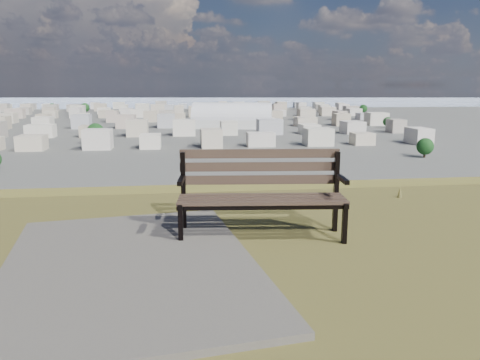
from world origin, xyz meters
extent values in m
cube|color=#403125|center=(-0.18, 1.29, 25.48)|extent=(1.95, 0.27, 0.04)
cube|color=#403125|center=(-0.17, 1.42, 25.48)|extent=(1.95, 0.27, 0.04)
cube|color=#403125|center=(-0.16, 1.55, 25.48)|extent=(1.95, 0.27, 0.04)
cube|color=#403125|center=(-0.15, 1.67, 25.48)|extent=(1.95, 0.27, 0.04)
cube|color=#403125|center=(-0.14, 1.76, 25.65)|extent=(1.95, 0.22, 0.11)
cube|color=#403125|center=(-0.13, 1.79, 25.81)|extent=(1.95, 0.22, 0.11)
cube|color=#403125|center=(-0.13, 1.81, 25.96)|extent=(1.95, 0.22, 0.11)
cube|color=black|center=(-1.11, 1.35, 25.24)|extent=(0.06, 0.07, 0.48)
cube|color=black|center=(-1.07, 1.82, 25.50)|extent=(0.06, 0.07, 1.00)
cube|color=black|center=(-1.09, 1.57, 25.44)|extent=(0.10, 0.54, 0.05)
cube|color=black|center=(-1.10, 1.51, 25.72)|extent=(0.09, 0.39, 0.05)
cube|color=black|center=(0.74, 1.18, 25.24)|extent=(0.06, 0.07, 0.48)
cube|color=black|center=(0.79, 1.64, 25.50)|extent=(0.06, 0.07, 1.00)
cube|color=black|center=(0.76, 1.39, 25.44)|extent=(0.10, 0.54, 0.05)
cube|color=black|center=(0.76, 1.34, 25.72)|extent=(0.09, 0.39, 0.05)
cube|color=black|center=(-0.18, 1.28, 25.43)|extent=(1.95, 0.23, 0.04)
cube|color=black|center=(-0.14, 1.69, 25.43)|extent=(1.95, 0.23, 0.04)
cube|color=#656258|center=(-1.61, 0.73, 25.03)|extent=(2.87, 3.75, 0.07)
cone|color=brown|center=(2.40, 3.20, 25.09)|extent=(0.08, 0.08, 0.18)
cube|color=silver|center=(32.16, 292.29, 2.76)|extent=(52.99, 31.31, 5.51)
cylinder|color=white|center=(32.16, 292.29, 5.51)|extent=(52.99, 31.31, 20.94)
cube|color=beige|center=(-60.00, 200.00, 3.50)|extent=(11.00, 11.00, 7.00)
cube|color=#A1968A|center=(-36.00, 200.00, 3.50)|extent=(11.00, 11.00, 7.00)
cube|color=#B7A392|center=(-12.00, 200.00, 3.50)|extent=(11.00, 11.00, 7.00)
cube|color=#A9A9AE|center=(12.00, 200.00, 3.50)|extent=(11.00, 11.00, 7.00)
cube|color=#C2B59E|center=(36.00, 200.00, 3.50)|extent=(11.00, 11.00, 7.00)
cube|color=tan|center=(60.00, 200.00, 3.50)|extent=(11.00, 11.00, 7.00)
cube|color=beige|center=(84.00, 200.00, 3.50)|extent=(11.00, 11.00, 7.00)
cube|color=beige|center=(108.00, 200.00, 3.50)|extent=(11.00, 11.00, 7.00)
cube|color=#B7A392|center=(-72.00, 250.00, 3.50)|extent=(11.00, 11.00, 7.00)
cube|color=#A9A9AE|center=(-48.00, 250.00, 3.50)|extent=(11.00, 11.00, 7.00)
cube|color=#C2B59E|center=(-24.00, 250.00, 3.50)|extent=(11.00, 11.00, 7.00)
cube|color=tan|center=(0.00, 250.00, 3.50)|extent=(11.00, 11.00, 7.00)
cube|color=beige|center=(24.00, 250.00, 3.50)|extent=(11.00, 11.00, 7.00)
cube|color=beige|center=(48.00, 250.00, 3.50)|extent=(11.00, 11.00, 7.00)
cube|color=beige|center=(72.00, 250.00, 3.50)|extent=(11.00, 11.00, 7.00)
cube|color=#A1968A|center=(96.00, 250.00, 3.50)|extent=(11.00, 11.00, 7.00)
cube|color=#B7A392|center=(120.00, 250.00, 3.50)|extent=(11.00, 11.00, 7.00)
cube|color=#C2B59E|center=(-108.00, 300.00, 3.50)|extent=(11.00, 11.00, 7.00)
cube|color=tan|center=(-84.00, 300.00, 3.50)|extent=(11.00, 11.00, 7.00)
cube|color=beige|center=(-60.00, 300.00, 3.50)|extent=(11.00, 11.00, 7.00)
cube|color=beige|center=(-36.00, 300.00, 3.50)|extent=(11.00, 11.00, 7.00)
cube|color=beige|center=(-12.00, 300.00, 3.50)|extent=(11.00, 11.00, 7.00)
cube|color=#A1968A|center=(12.00, 300.00, 3.50)|extent=(11.00, 11.00, 7.00)
cube|color=#B7A392|center=(36.00, 300.00, 3.50)|extent=(11.00, 11.00, 7.00)
cube|color=#A9A9AE|center=(60.00, 300.00, 3.50)|extent=(11.00, 11.00, 7.00)
cube|color=#C2B59E|center=(84.00, 300.00, 3.50)|extent=(11.00, 11.00, 7.00)
cube|color=tan|center=(108.00, 300.00, 3.50)|extent=(11.00, 11.00, 7.00)
cube|color=beige|center=(132.00, 300.00, 3.50)|extent=(11.00, 11.00, 7.00)
cube|color=beige|center=(-120.00, 350.00, 3.50)|extent=(11.00, 11.00, 7.00)
cube|color=#A1968A|center=(-96.00, 350.00, 3.50)|extent=(11.00, 11.00, 7.00)
cube|color=#B7A392|center=(-72.00, 350.00, 3.50)|extent=(11.00, 11.00, 7.00)
cube|color=#A9A9AE|center=(-48.00, 350.00, 3.50)|extent=(11.00, 11.00, 7.00)
cube|color=#C2B59E|center=(-24.00, 350.00, 3.50)|extent=(11.00, 11.00, 7.00)
cube|color=tan|center=(0.00, 350.00, 3.50)|extent=(11.00, 11.00, 7.00)
cube|color=beige|center=(24.00, 350.00, 3.50)|extent=(11.00, 11.00, 7.00)
cube|color=beige|center=(48.00, 350.00, 3.50)|extent=(11.00, 11.00, 7.00)
cube|color=beige|center=(72.00, 350.00, 3.50)|extent=(11.00, 11.00, 7.00)
cube|color=#A1968A|center=(96.00, 350.00, 3.50)|extent=(11.00, 11.00, 7.00)
cube|color=#B7A392|center=(120.00, 350.00, 3.50)|extent=(11.00, 11.00, 7.00)
cube|color=#A9A9AE|center=(144.00, 350.00, 3.50)|extent=(11.00, 11.00, 7.00)
cube|color=tan|center=(-132.00, 400.00, 3.50)|extent=(11.00, 11.00, 7.00)
cube|color=beige|center=(-108.00, 400.00, 3.50)|extent=(11.00, 11.00, 7.00)
cube|color=beige|center=(-84.00, 400.00, 3.50)|extent=(11.00, 11.00, 7.00)
cube|color=beige|center=(-60.00, 400.00, 3.50)|extent=(11.00, 11.00, 7.00)
cube|color=#A1968A|center=(-36.00, 400.00, 3.50)|extent=(11.00, 11.00, 7.00)
cube|color=#B7A392|center=(-12.00, 400.00, 3.50)|extent=(11.00, 11.00, 7.00)
cube|color=#A9A9AE|center=(12.00, 400.00, 3.50)|extent=(11.00, 11.00, 7.00)
cube|color=#C2B59E|center=(36.00, 400.00, 3.50)|extent=(11.00, 11.00, 7.00)
cube|color=tan|center=(60.00, 400.00, 3.50)|extent=(11.00, 11.00, 7.00)
cube|color=beige|center=(84.00, 400.00, 3.50)|extent=(11.00, 11.00, 7.00)
cube|color=beige|center=(108.00, 400.00, 3.50)|extent=(11.00, 11.00, 7.00)
cube|color=beige|center=(132.00, 400.00, 3.50)|extent=(11.00, 11.00, 7.00)
cube|color=#A1968A|center=(156.00, 400.00, 3.50)|extent=(11.00, 11.00, 7.00)
cube|color=#A9A9AE|center=(-144.00, 450.00, 3.50)|extent=(11.00, 11.00, 7.00)
cube|color=#C2B59E|center=(-120.00, 450.00, 3.50)|extent=(11.00, 11.00, 7.00)
cube|color=tan|center=(-96.00, 450.00, 3.50)|extent=(11.00, 11.00, 7.00)
cube|color=beige|center=(-72.00, 450.00, 3.50)|extent=(11.00, 11.00, 7.00)
cube|color=beige|center=(-48.00, 450.00, 3.50)|extent=(11.00, 11.00, 7.00)
cube|color=beige|center=(-24.00, 450.00, 3.50)|extent=(11.00, 11.00, 7.00)
cube|color=#A1968A|center=(0.00, 450.00, 3.50)|extent=(11.00, 11.00, 7.00)
cube|color=#B7A392|center=(24.00, 450.00, 3.50)|extent=(11.00, 11.00, 7.00)
cube|color=#A9A9AE|center=(48.00, 450.00, 3.50)|extent=(11.00, 11.00, 7.00)
cube|color=#C2B59E|center=(72.00, 450.00, 3.50)|extent=(11.00, 11.00, 7.00)
cube|color=tan|center=(96.00, 450.00, 3.50)|extent=(11.00, 11.00, 7.00)
cube|color=beige|center=(120.00, 450.00, 3.50)|extent=(11.00, 11.00, 7.00)
cube|color=beige|center=(144.00, 450.00, 3.50)|extent=(11.00, 11.00, 7.00)
cube|color=beige|center=(168.00, 450.00, 3.50)|extent=(11.00, 11.00, 7.00)
cube|color=#A1968A|center=(-180.00, 500.00, 3.50)|extent=(11.00, 11.00, 7.00)
cube|color=#B7A392|center=(-156.00, 500.00, 3.50)|extent=(11.00, 11.00, 7.00)
cube|color=#A9A9AE|center=(-132.00, 500.00, 3.50)|extent=(11.00, 11.00, 7.00)
cube|color=#C2B59E|center=(-108.00, 500.00, 3.50)|extent=(11.00, 11.00, 7.00)
cube|color=tan|center=(-84.00, 500.00, 3.50)|extent=(11.00, 11.00, 7.00)
cube|color=beige|center=(-60.00, 500.00, 3.50)|extent=(11.00, 11.00, 7.00)
cube|color=beige|center=(-36.00, 500.00, 3.50)|extent=(11.00, 11.00, 7.00)
cube|color=beige|center=(-12.00, 500.00, 3.50)|extent=(11.00, 11.00, 7.00)
cube|color=#A1968A|center=(12.00, 500.00, 3.50)|extent=(11.00, 11.00, 7.00)
cube|color=#B7A392|center=(36.00, 500.00, 3.50)|extent=(11.00, 11.00, 7.00)
cube|color=#A9A9AE|center=(60.00, 500.00, 3.50)|extent=(11.00, 11.00, 7.00)
cube|color=#C2B59E|center=(84.00, 500.00, 3.50)|extent=(11.00, 11.00, 7.00)
cube|color=tan|center=(108.00, 500.00, 3.50)|extent=(11.00, 11.00, 7.00)
cube|color=beige|center=(132.00, 500.00, 3.50)|extent=(11.00, 11.00, 7.00)
cube|color=beige|center=(156.00, 500.00, 3.50)|extent=(11.00, 11.00, 7.00)
cube|color=beige|center=(180.00, 500.00, 3.50)|extent=(11.00, 11.00, 7.00)
cube|color=#A1968A|center=(-192.00, 550.00, 3.50)|extent=(11.00, 11.00, 7.00)
cube|color=#B7A392|center=(-168.00, 550.00, 3.50)|extent=(11.00, 11.00, 7.00)
cube|color=#A9A9AE|center=(-144.00, 550.00, 3.50)|extent=(11.00, 11.00, 7.00)
cube|color=#C2B59E|center=(-120.00, 550.00, 3.50)|extent=(11.00, 11.00, 7.00)
cube|color=tan|center=(-96.00, 550.00, 3.50)|extent=(11.00, 11.00, 7.00)
cube|color=beige|center=(-72.00, 550.00, 3.50)|extent=(11.00, 11.00, 7.00)
cube|color=beige|center=(-48.00, 550.00, 3.50)|extent=(11.00, 11.00, 7.00)
cube|color=beige|center=(-24.00, 550.00, 3.50)|extent=(11.00, 11.00, 7.00)
cube|color=#A1968A|center=(0.00, 550.00, 3.50)|extent=(11.00, 11.00, 7.00)
cube|color=#B7A392|center=(24.00, 550.00, 3.50)|extent=(11.00, 11.00, 7.00)
cube|color=#A9A9AE|center=(48.00, 550.00, 3.50)|extent=(11.00, 11.00, 7.00)
cube|color=#C2B59E|center=(72.00, 550.00, 3.50)|extent=(11.00, 11.00, 7.00)
cube|color=tan|center=(96.00, 550.00, 3.50)|extent=(11.00, 11.00, 7.00)
cube|color=beige|center=(120.00, 550.00, 3.50)|extent=(11.00, 11.00, 7.00)
cube|color=beige|center=(144.00, 550.00, 3.50)|extent=(11.00, 11.00, 7.00)
cube|color=beige|center=(168.00, 550.00, 3.50)|extent=(11.00, 11.00, 7.00)
cube|color=#A1968A|center=(192.00, 550.00, 3.50)|extent=(11.00, 11.00, 7.00)
cylinder|color=#2D2216|center=(90.00, 160.00, 1.05)|extent=(0.80, 0.80, 2.10)
sphere|color=black|center=(90.00, 160.00, 4.20)|extent=(6.30, 6.30, 6.30)
cylinder|color=#2D2216|center=(-40.00, 220.00, 1.35)|extent=(0.80, 0.80, 2.70)
sphere|color=black|center=(-40.00, 220.00, 5.40)|extent=(8.10, 8.10, 8.10)
cylinder|color=#2D2216|center=(130.00, 280.00, 0.97)|extent=(0.80, 0.80, 1.95)
sphere|color=black|center=(130.00, 280.00, 3.90)|extent=(5.85, 5.85, 5.85)
cylinder|color=#2D2216|center=(60.00, 400.00, 1.12)|extent=(0.80, 0.80, 2.25)
sphere|color=black|center=(60.00, 400.00, 4.50)|extent=(6.75, 6.75, 6.75)
cylinder|color=#2D2216|center=(-90.00, 460.00, 1.43)|extent=(0.80, 0.80, 2.85)
sphere|color=black|center=(-90.00, 460.00, 5.70)|extent=(8.55, 8.55, 8.55)
cylinder|color=#2D2216|center=(-130.00, 500.00, 1.20)|extent=(0.80, 0.80, 2.40)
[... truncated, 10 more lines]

